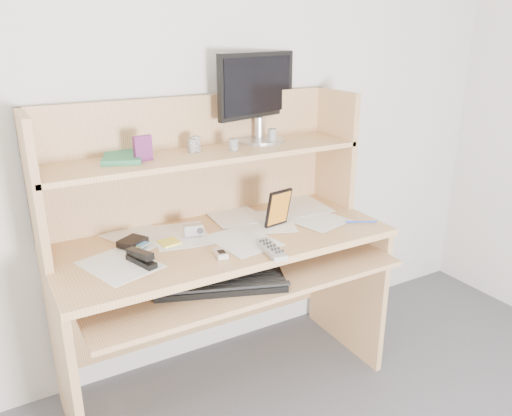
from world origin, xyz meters
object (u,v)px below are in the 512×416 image
keyboard (220,283)px  game_case (278,208)px  monitor (258,95)px  tv_remote (271,249)px  desk (216,242)px

keyboard → game_case: 0.46m
monitor → game_case: bearing=-116.7°
keyboard → game_case: bearing=47.5°
keyboard → tv_remote: 0.23m
tv_remote → game_case: game_case is taller
game_case → monitor: 0.53m
keyboard → game_case: size_ratio=3.11×
desk → monitor: size_ratio=3.14×
keyboard → tv_remote: (0.21, -0.02, 0.10)m
desk → tv_remote: desk is taller
tv_remote → monitor: 0.75m
desk → tv_remote: size_ratio=7.20×
desk → game_case: 0.31m
tv_remote → game_case: size_ratio=1.16×
monitor → tv_remote: bearing=-130.1°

